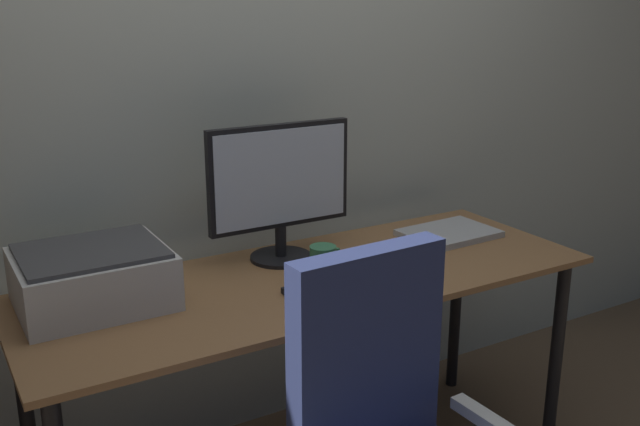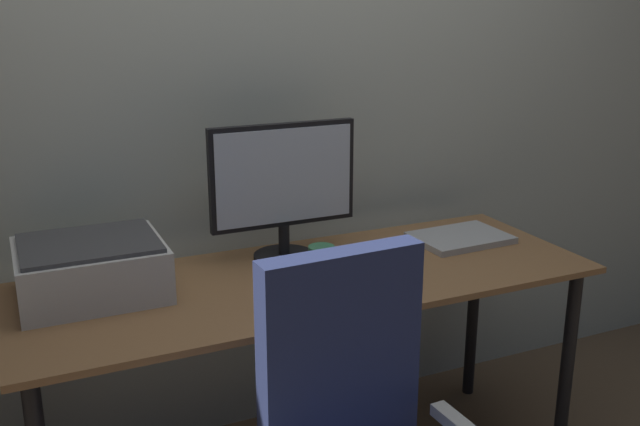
{
  "view_description": "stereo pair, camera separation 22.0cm",
  "coord_description": "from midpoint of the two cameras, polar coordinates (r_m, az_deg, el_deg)",
  "views": [
    {
      "loc": [
        -1.02,
        -1.78,
        1.55
      ],
      "look_at": [
        0.05,
        0.04,
        0.92
      ],
      "focal_mm": 40.53,
      "sensor_mm": 36.0,
      "label": 1
    },
    {
      "loc": [
        -0.82,
        -1.88,
        1.55
      ],
      "look_at": [
        0.05,
        0.04,
        0.92
      ],
      "focal_mm": 40.53,
      "sensor_mm": 36.0,
      "label": 2
    }
  ],
  "objects": [
    {
      "name": "monitor",
      "position": [
        2.28,
        -5.94,
        2.22
      ],
      "size": [
        0.48,
        0.2,
        0.44
      ],
      "color": "black",
      "rests_on": "desk"
    },
    {
      "name": "keyboard",
      "position": [
        2.1,
        -1.96,
        -5.94
      ],
      "size": [
        0.29,
        0.11,
        0.02
      ],
      "primitive_type": "cube",
      "rotation": [
        0.0,
        0.0,
        -0.01
      ],
      "color": "black",
      "rests_on": "desk"
    },
    {
      "name": "laptop",
      "position": [
        2.58,
        7.76,
        -1.64
      ],
      "size": [
        0.33,
        0.24,
        0.02
      ],
      "primitive_type": "cube",
      "rotation": [
        0.0,
        0.0,
        0.04
      ],
      "color": "#B7BABC",
      "rests_on": "desk"
    },
    {
      "name": "coffee_mug",
      "position": [
        2.21,
        -2.6,
        -3.78
      ],
      "size": [
        0.1,
        0.08,
        0.09
      ],
      "color": "#387F51",
      "rests_on": "desk"
    },
    {
      "name": "desk",
      "position": [
        2.24,
        -3.47,
        -7.01
      ],
      "size": [
        1.76,
        0.64,
        0.74
      ],
      "color": "olive",
      "rests_on": "ground"
    },
    {
      "name": "back_wall",
      "position": [
        2.51,
        -8.93,
        10.65
      ],
      "size": [
        6.4,
        0.1,
        2.6
      ],
      "primitive_type": "cube",
      "color": "beige",
      "rests_on": "ground"
    },
    {
      "name": "mouse",
      "position": [
        2.22,
        3.09,
        -4.41
      ],
      "size": [
        0.07,
        0.1,
        0.03
      ],
      "primitive_type": "cube",
      "rotation": [
        0.0,
        0.0,
        0.18
      ],
      "color": "black",
      "rests_on": "desk"
    },
    {
      "name": "printer",
      "position": [
        2.11,
        -20.41,
        -4.82
      ],
      "size": [
        0.4,
        0.34,
        0.16
      ],
      "color": "silver",
      "rests_on": "desk"
    }
  ]
}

